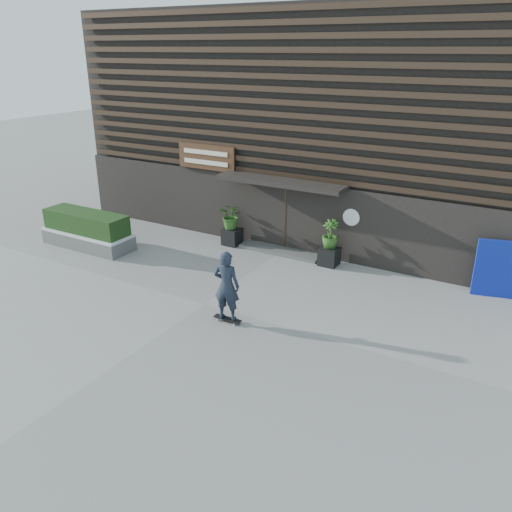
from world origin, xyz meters
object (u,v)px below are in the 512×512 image
Objects in this scene: raised_bed at (88,240)px; blue_tarp at (509,270)px; planter_pot_right at (329,256)px; skateboarder at (227,286)px; planter_pot_left at (232,237)px.

raised_bed is 13.84m from blue_tarp.
planter_pot_right reaches higher than raised_bed.
skateboarder reaches higher than raised_bed.
raised_bed is (-8.18, -2.77, -0.05)m from planter_pot_right.
raised_bed is 1.92× the size of blue_tarp.
raised_bed is 7.72m from skateboarder.
planter_pot_right is 5.34m from blue_tarp.
skateboarder reaches higher than planter_pot_left.
planter_pot_left and planter_pot_right have the same top height.
planter_pot_left is 0.17× the size of raised_bed.
skateboarder is at bearing -99.35° from planter_pot_right.
raised_bed is at bearing 163.83° from skateboarder.
blue_tarp reaches higher than planter_pot_right.
blue_tarp reaches higher than planter_pot_left.
raised_bed is at bearing -161.32° from planter_pot_right.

